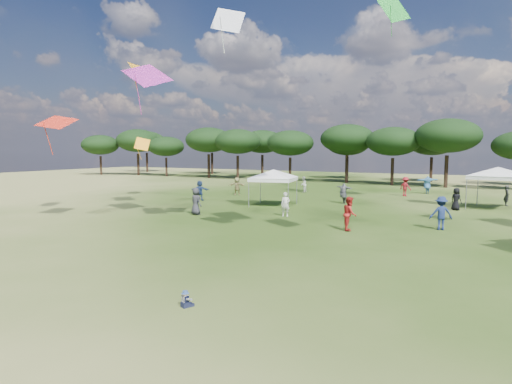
# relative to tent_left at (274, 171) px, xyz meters

# --- Properties ---
(ground) EXTENTS (140.00, 140.00, 0.00)m
(ground) POSITION_rel_tent_left_xyz_m (6.82, -21.54, -2.59)
(ground) COLOR #314B16
(ground) RESTS_ON ground
(tree_line) EXTENTS (108.78, 17.63, 7.77)m
(tree_line) POSITION_rel_tent_left_xyz_m (9.21, 25.86, 2.83)
(tree_line) COLOR black
(tree_line) RESTS_ON ground
(tent_left) EXTENTS (6.19, 6.19, 3.02)m
(tent_left) POSITION_rel_tent_left_xyz_m (0.00, 0.00, 0.00)
(tent_left) COLOR gray
(tent_left) RESTS_ON ground
(tent_right) EXTENTS (6.68, 6.68, 3.29)m
(tent_right) POSITION_rel_tent_left_xyz_m (14.68, 5.78, 0.27)
(tent_right) COLOR gray
(tent_right) RESTS_ON ground
(toddler) EXTENTS (0.34, 0.37, 0.45)m
(toddler) POSITION_rel_tent_left_xyz_m (7.03, -19.74, -2.39)
(toddler) COLOR #161A31
(toddler) RESTS_ON ground
(festival_crowd) EXTENTS (27.88, 22.89, 1.91)m
(festival_crowd) POSITION_rel_tent_left_xyz_m (5.99, 3.69, -1.74)
(festival_crowd) COLOR silver
(festival_crowd) RESTS_ON ground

